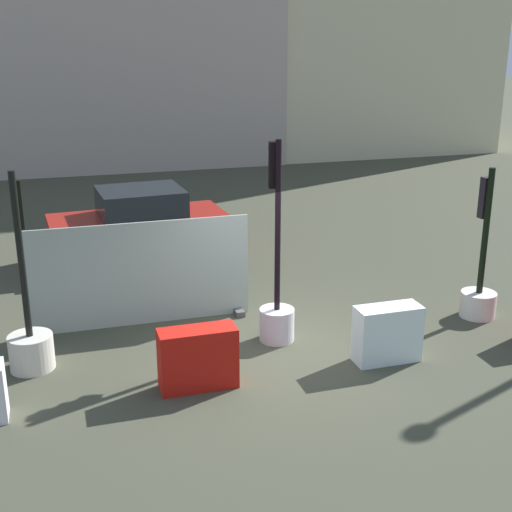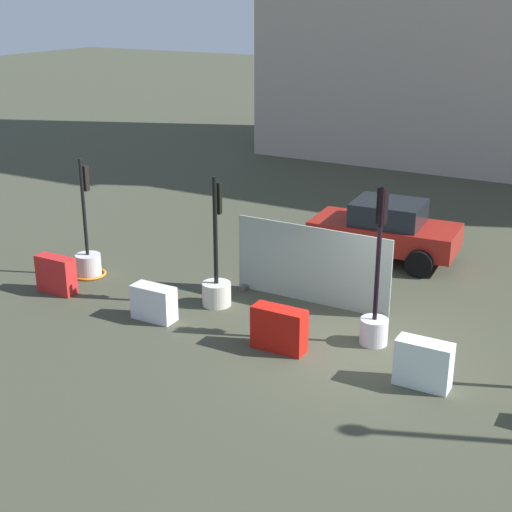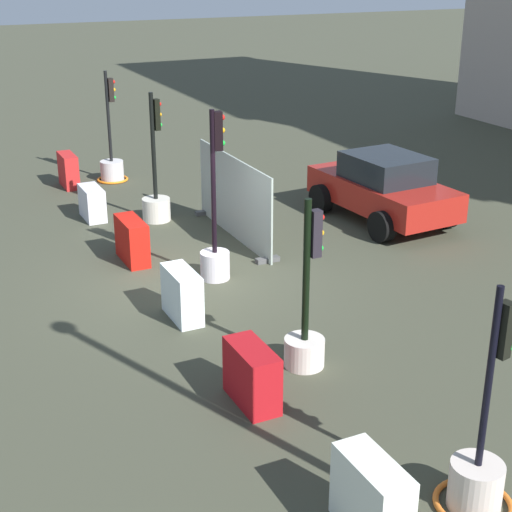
% 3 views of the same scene
% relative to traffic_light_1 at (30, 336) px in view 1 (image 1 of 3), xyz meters
% --- Properties ---
extents(ground_plane, '(120.00, 120.00, 0.00)m').
position_rel_traffic_light_1_xyz_m(ground_plane, '(3.75, -0.49, -0.53)').
color(ground_plane, '#3E4031').
extents(traffic_light_1, '(0.66, 0.66, 3.02)m').
position_rel_traffic_light_1_xyz_m(traffic_light_1, '(0.00, 0.00, 0.00)').
color(traffic_light_1, beige).
rests_on(traffic_light_1, ground_plane).
extents(traffic_light_2, '(0.57, 0.57, 3.30)m').
position_rel_traffic_light_1_xyz_m(traffic_light_2, '(3.84, -0.08, 0.19)').
color(traffic_light_2, silver).
rests_on(traffic_light_2, ground_plane).
extents(traffic_light_3, '(0.62, 0.62, 2.68)m').
position_rel_traffic_light_1_xyz_m(traffic_light_3, '(7.58, -0.15, 0.02)').
color(traffic_light_3, beige).
rests_on(traffic_light_3, ground_plane).
extents(construction_barrier_2, '(1.10, 0.43, 0.90)m').
position_rel_traffic_light_1_xyz_m(construction_barrier_2, '(2.28, -1.28, -0.08)').
color(construction_barrier_2, red).
rests_on(construction_barrier_2, ground_plane).
extents(construction_barrier_3, '(1.02, 0.43, 0.89)m').
position_rel_traffic_light_1_xyz_m(construction_barrier_3, '(5.23, -1.28, -0.08)').
color(construction_barrier_3, white).
rests_on(construction_barrier_3, ground_plane).
extents(car_red_compact, '(3.94, 2.34, 1.59)m').
position_rel_traffic_light_1_xyz_m(car_red_compact, '(2.26, 4.83, 0.27)').
color(car_red_compact, '#A01D16').
rests_on(car_red_compact, ground_plane).
extents(site_fence_panel, '(3.81, 0.50, 1.82)m').
position_rel_traffic_light_1_xyz_m(site_fence_panel, '(1.80, 1.20, 0.34)').
color(site_fence_panel, '#99A69C').
rests_on(site_fence_panel, ground_plane).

